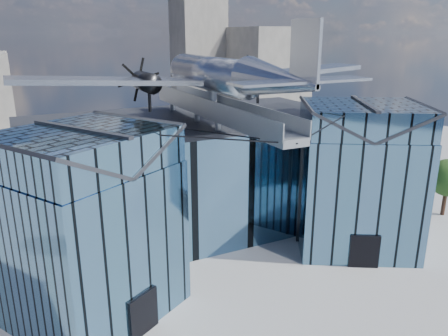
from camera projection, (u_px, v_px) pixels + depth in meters
name	position (u px, v px, depth m)	size (l,w,h in m)	color
ground_plane	(236.00, 265.00, 33.19)	(120.00, 120.00, 0.00)	gray
museum	(204.00, 175.00, 36.53)	(32.88, 24.50, 17.60)	teal
bg_towers	(105.00, 75.00, 74.04)	(77.00, 24.50, 26.00)	slate
tree_plaza_e	(448.00, 178.00, 41.32)	(4.52, 4.52, 5.58)	#351F15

